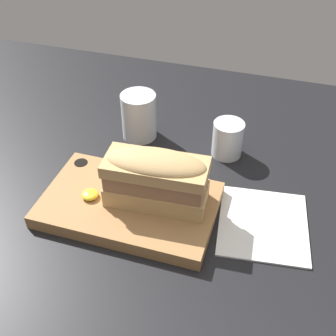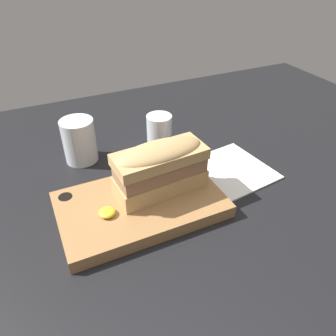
{
  "view_description": "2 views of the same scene",
  "coord_description": "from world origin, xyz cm",
  "px_view_note": "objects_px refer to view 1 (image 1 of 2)",
  "views": [
    {
      "loc": [
        24.54,
        -49.47,
        59.18
      ],
      "look_at": [
        7.29,
        6.27,
        9.98
      ],
      "focal_mm": 45.0,
      "sensor_mm": 36.0,
      "label": 1
    },
    {
      "loc": [
        -14.54,
        -45.21,
        47.16
      ],
      "look_at": [
        7.74,
        2.49,
        9.71
      ],
      "focal_mm": 35.0,
      "sensor_mm": 36.0,
      "label": 2
    }
  ],
  "objects_px": {
    "wine_glass": "(227,140)",
    "water_glass": "(139,119)",
    "napkin": "(263,224)",
    "sandwich": "(156,177)",
    "serving_board": "(129,204)"
  },
  "relations": [
    {
      "from": "serving_board",
      "to": "sandwich",
      "type": "height_order",
      "value": "sandwich"
    },
    {
      "from": "serving_board",
      "to": "wine_glass",
      "type": "height_order",
      "value": "wine_glass"
    },
    {
      "from": "sandwich",
      "to": "napkin",
      "type": "bearing_deg",
      "value": 6.82
    },
    {
      "from": "serving_board",
      "to": "sandwich",
      "type": "xyz_separation_m",
      "value": [
        0.05,
        0.01,
        0.07
      ]
    },
    {
      "from": "sandwich",
      "to": "water_glass",
      "type": "xyz_separation_m",
      "value": [
        -0.11,
        0.22,
        -0.04
      ]
    },
    {
      "from": "wine_glass",
      "to": "water_glass",
      "type": "bearing_deg",
      "value": 177.69
    },
    {
      "from": "napkin",
      "to": "wine_glass",
      "type": "bearing_deg",
      "value": 119.29
    },
    {
      "from": "water_glass",
      "to": "wine_glass",
      "type": "height_order",
      "value": "water_glass"
    },
    {
      "from": "water_glass",
      "to": "napkin",
      "type": "xyz_separation_m",
      "value": [
        0.31,
        -0.2,
        -0.04
      ]
    },
    {
      "from": "napkin",
      "to": "sandwich",
      "type": "bearing_deg",
      "value": -173.18
    },
    {
      "from": "water_glass",
      "to": "napkin",
      "type": "distance_m",
      "value": 0.37
    },
    {
      "from": "sandwich",
      "to": "water_glass",
      "type": "height_order",
      "value": "sandwich"
    },
    {
      "from": "wine_glass",
      "to": "napkin",
      "type": "xyz_separation_m",
      "value": [
        0.1,
        -0.19,
        -0.03
      ]
    },
    {
      "from": "sandwich",
      "to": "wine_glass",
      "type": "distance_m",
      "value": 0.23
    },
    {
      "from": "serving_board",
      "to": "napkin",
      "type": "height_order",
      "value": "serving_board"
    }
  ]
}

